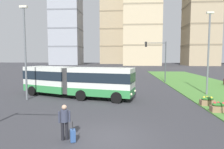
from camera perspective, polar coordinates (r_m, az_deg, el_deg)
ground_plane at (r=10.34m, az=-0.96°, el=-17.84°), size 260.00×260.00×0.00m
articulated_bus at (r=20.09m, az=-10.37°, el=-1.78°), size 11.95×5.98×3.00m
car_white_van at (r=28.75m, az=-9.99°, el=-1.53°), size 4.54×2.32×1.58m
pedestrian_crossing at (r=10.03m, az=-13.60°, el=-12.62°), size 0.55×0.36×1.74m
rolling_suitcase at (r=9.96m, az=-11.29°, el=-16.91°), size 0.35×0.42×0.97m
flower_planter_1 at (r=16.28m, az=28.53°, el=-8.32°), size 1.10×0.56×0.74m
flower_planter_2 at (r=18.05m, az=25.90°, el=-6.94°), size 1.10×0.56×0.74m
traffic_light_far_right at (r=31.94m, az=13.41°, el=5.54°), size 3.46×0.28×6.42m
streetlight_left at (r=20.15m, az=-23.86°, el=6.84°), size 0.70×0.28×8.71m
streetlight_median at (r=22.90m, az=26.18°, el=6.43°), size 0.70×0.28×8.66m
apartment_tower_west at (r=108.49m, az=-13.05°, el=12.35°), size 14.97×14.43×35.93m
apartment_tower_westcentre at (r=124.64m, az=0.92°, el=12.44°), size 17.12×18.76×39.90m
apartment_tower_centre at (r=102.51m, az=8.47°, el=15.74°), size 18.00×19.07×46.09m
apartment_tower_eastcentre at (r=105.80m, az=24.34°, el=15.05°), size 14.26×14.78×46.23m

